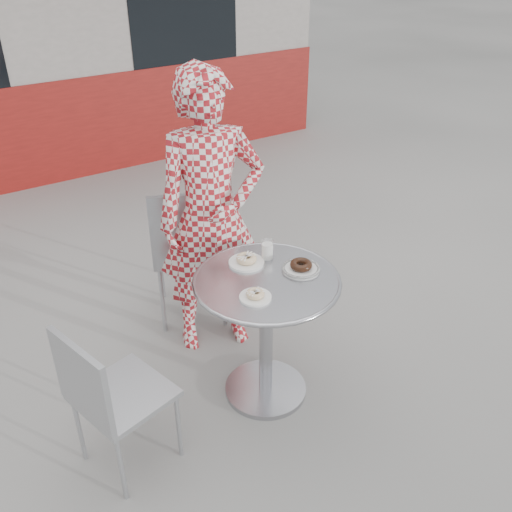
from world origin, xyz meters
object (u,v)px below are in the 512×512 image
plate_far (246,260)px  plate_near (255,295)px  chair_far (191,274)px  plate_checker (301,267)px  bistro_table (266,309)px  milk_cup (267,250)px  chair_left (126,422)px  seated_person (211,218)px

plate_far → plate_near: (-0.13, -0.29, -0.00)m
chair_far → plate_checker: bearing=124.9°
plate_far → plate_checker: 0.29m
bistro_table → plate_near: 0.27m
plate_near → milk_cup: bearing=47.7°
plate_checker → chair_left: bearing=-179.7°
seated_person → milk_cup: (0.11, -0.42, -0.04)m
chair_left → seated_person: 1.21m
bistro_table → chair_far: size_ratio=0.79×
chair_left → plate_far: 1.00m
seated_person → plate_far: seated_person is taller
plate_far → plate_near: size_ratio=1.21×
plate_near → plate_checker: size_ratio=0.78×
chair_left → plate_far: chair_left is taller
plate_far → plate_checker: size_ratio=0.94×
plate_near → bistro_table: bearing=38.0°
chair_far → seated_person: size_ratio=0.57×
chair_left → bistro_table: bearing=-103.1°
plate_far → chair_far: bearing=89.1°
plate_checker → milk_cup: (-0.08, 0.20, 0.03)m
chair_left → milk_cup: milk_cup is taller
chair_far → plate_checker: 1.07m
chair_far → plate_near: 1.14m
seated_person → plate_far: bearing=-76.4°
chair_left → plate_checker: bearing=-104.8°
chair_left → plate_near: (0.69, -0.08, 0.53)m
bistro_table → chair_left: chair_left is taller
seated_person → plate_checker: 0.65m
bistro_table → milk_cup: bearing=55.8°
bistro_table → chair_far: 0.95m
seated_person → plate_checker: size_ratio=8.58×
bistro_table → chair_left: bearing=-178.0°
plate_near → milk_cup: milk_cup is taller
bistro_table → plate_far: 0.28m
chair_far → chair_left: chair_far is taller
chair_left → milk_cup: bearing=-93.2°
chair_left → plate_far: bearing=-90.6°
chair_far → plate_near: bearing=105.3°
chair_left → plate_near: bearing=-111.6°
milk_cup → seated_person: bearing=104.4°
plate_far → milk_cup: milk_cup is taller
bistro_table → chair_far: (0.00, 0.91, -0.28)m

